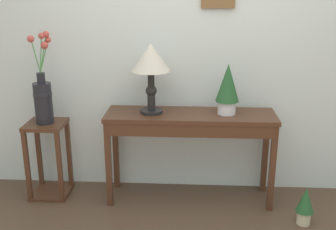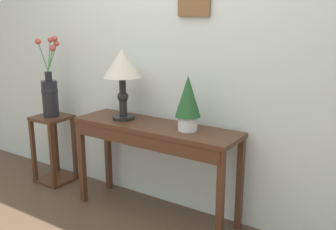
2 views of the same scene
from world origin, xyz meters
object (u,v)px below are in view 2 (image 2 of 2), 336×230
table_lamp (122,68)px  potted_plant_on_console (188,101)px  console_table (153,138)px  pedestal_stand_left (54,149)px  flower_vase_tall (50,92)px

table_lamp → potted_plant_on_console: (0.60, 0.01, -0.19)m
console_table → pedestal_stand_left: (-1.19, 0.02, -0.32)m
potted_plant_on_console → flower_vase_tall: (-1.48, -0.01, -0.09)m
potted_plant_on_console → pedestal_stand_left: 1.62m
pedestal_stand_left → console_table: bearing=-1.1°
table_lamp → potted_plant_on_console: bearing=0.6°
table_lamp → pedestal_stand_left: 1.22m
potted_plant_on_console → pedestal_stand_left: size_ratio=0.62×
potted_plant_on_console → flower_vase_tall: 1.48m
table_lamp → flower_vase_tall: (-0.88, -0.00, -0.28)m
console_table → table_lamp: table_lamp is taller
console_table → table_lamp: 0.60m
table_lamp → flower_vase_tall: flower_vase_tall is taller
potted_plant_on_console → flower_vase_tall: flower_vase_tall is taller
flower_vase_tall → potted_plant_on_console: bearing=0.3°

